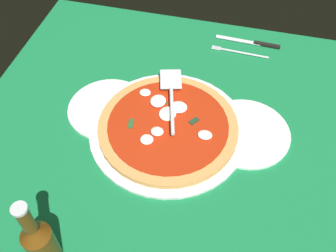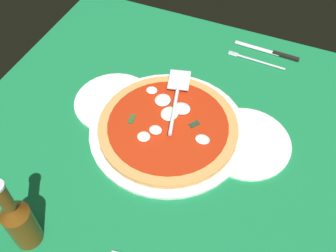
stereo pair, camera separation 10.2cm
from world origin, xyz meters
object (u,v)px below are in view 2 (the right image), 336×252
at_px(dinner_plate_right, 246,143).
at_px(pizza_server, 176,96).
at_px(beer_bottle, 19,221).
at_px(dinner_plate_left, 114,102).
at_px(pizza, 168,126).
at_px(place_setting_far, 264,57).

height_order(dinner_plate_right, pizza_server, pizza_server).
distance_m(pizza_server, beer_bottle, 0.50).
bearing_deg(dinner_plate_left, dinner_plate_right, 1.02).
bearing_deg(pizza, place_setting_far, 67.13).
xyz_separation_m(pizza, pizza_server, (-0.01, 0.09, 0.03)).
height_order(dinner_plate_left, pizza, pizza).
bearing_deg(beer_bottle, place_setting_far, 67.53).
height_order(dinner_plate_left, place_setting_far, place_setting_far).
bearing_deg(place_setting_far, dinner_plate_right, 98.90).
xyz_separation_m(dinner_plate_left, beer_bottle, (0.02, -0.42, 0.08)).
distance_m(dinner_plate_right, pizza_server, 0.22).
distance_m(pizza_server, place_setting_far, 0.35).
distance_m(dinner_plate_right, place_setting_far, 0.35).
bearing_deg(dinner_plate_left, pizza, -10.17).
relative_size(pizza_server, beer_bottle, 1.08).
height_order(dinner_plate_left, beer_bottle, beer_bottle).
bearing_deg(pizza, pizza_server, 97.68).
bearing_deg(place_setting_far, dinner_plate_left, 48.63).
xyz_separation_m(dinner_plate_right, place_setting_far, (-0.04, 0.35, -0.00)).
distance_m(dinner_plate_left, beer_bottle, 0.43).
distance_m(pizza, pizza_server, 0.09).
xyz_separation_m(pizza_server, place_setting_far, (0.17, 0.30, -0.04)).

